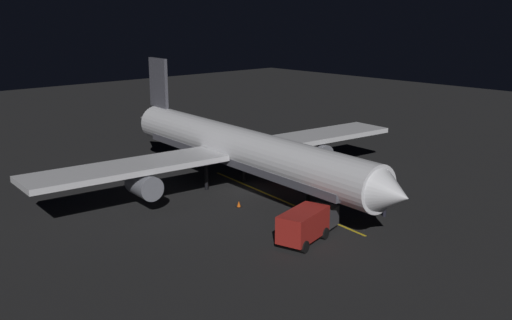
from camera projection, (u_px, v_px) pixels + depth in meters
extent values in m
cube|color=black|center=(242.00, 193.00, 56.53)|extent=(180.00, 180.00, 0.20)
cube|color=gold|center=(279.00, 199.00, 54.33)|extent=(3.37, 21.99, 0.01)
cylinder|color=white|center=(242.00, 148.00, 55.47)|extent=(6.75, 33.77, 3.73)
cube|color=#4C4C56|center=(242.00, 159.00, 55.72)|extent=(6.11, 28.73, 0.67)
cone|color=white|center=(392.00, 194.00, 41.63)|extent=(3.91, 3.30, 3.65)
cone|color=white|center=(149.00, 120.00, 69.74)|extent=(3.74, 4.76, 3.35)
cube|color=#4C4C56|center=(158.00, 83.00, 66.56)|extent=(0.68, 3.62, 5.45)
cube|color=white|center=(315.00, 137.00, 63.20)|extent=(18.14, 6.39, 0.50)
cylinder|color=slate|center=(316.00, 153.00, 62.09)|extent=(2.38, 3.38, 2.10)
cube|color=white|center=(127.00, 168.00, 50.60)|extent=(18.14, 6.39, 0.50)
cylinder|color=slate|center=(144.00, 185.00, 50.53)|extent=(2.38, 3.38, 2.10)
cylinder|color=black|center=(307.00, 204.00, 49.08)|extent=(0.39, 0.39, 2.42)
cylinder|color=black|center=(244.00, 170.00, 59.59)|extent=(0.39, 0.39, 2.42)
cylinder|color=black|center=(206.00, 178.00, 56.97)|extent=(0.39, 0.39, 2.42)
cube|color=maroon|center=(303.00, 224.00, 43.78)|extent=(4.88, 3.16, 2.03)
cube|color=#38383D|center=(323.00, 216.00, 46.40)|extent=(2.24, 2.38, 1.50)
cylinder|color=black|center=(313.00, 231.00, 45.30)|extent=(1.45, 2.46, 0.90)
cylinder|color=black|center=(292.00, 244.00, 42.74)|extent=(1.45, 2.46, 0.90)
cube|color=maroon|center=(293.00, 160.00, 62.34)|extent=(3.99, 4.17, 2.07)
cube|color=#38383D|center=(290.00, 157.00, 65.07)|extent=(2.69, 2.66, 1.50)
cylinder|color=black|center=(291.00, 167.00, 63.84)|extent=(2.34, 2.18, 0.90)
cylinder|color=black|center=(294.00, 173.00, 61.34)|extent=(2.34, 2.18, 0.90)
cylinder|color=black|center=(384.00, 211.00, 49.75)|extent=(0.32, 0.32, 0.85)
cylinder|color=yellow|center=(385.00, 203.00, 49.57)|extent=(0.40, 0.40, 0.65)
sphere|color=tan|center=(385.00, 198.00, 49.46)|extent=(0.24, 0.24, 0.24)
cone|color=#EA590F|center=(239.00, 204.00, 52.16)|extent=(0.36, 0.36, 0.55)
cube|color=black|center=(239.00, 207.00, 52.22)|extent=(0.50, 0.50, 0.03)
cone|color=#EA590F|center=(383.00, 197.00, 54.24)|extent=(0.36, 0.36, 0.55)
cube|color=black|center=(383.00, 199.00, 54.30)|extent=(0.50, 0.50, 0.03)
cone|color=#EA590F|center=(295.00, 207.00, 51.24)|extent=(0.36, 0.36, 0.55)
cube|color=black|center=(295.00, 210.00, 51.30)|extent=(0.50, 0.50, 0.03)
cone|color=#EA590F|center=(368.00, 196.00, 54.45)|extent=(0.36, 0.36, 0.55)
cube|color=black|center=(368.00, 198.00, 54.52)|extent=(0.50, 0.50, 0.03)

